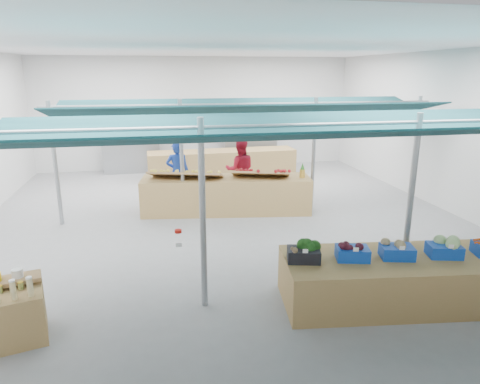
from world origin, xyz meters
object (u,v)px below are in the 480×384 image
Objects in this scene: fruit_counter at (226,195)px; vendor_left at (178,173)px; vendor_right at (240,170)px; veg_counter at (407,279)px.

vendor_left is (-1.20, 1.10, 0.41)m from fruit_counter.
vendor_left is at bearing 8.38° from vendor_right.
veg_counter is 6.47m from vendor_right.
fruit_counter is at bearing 145.87° from vendor_left.
fruit_counter is 1.68m from vendor_left.
vendor_left is 1.00× the size of vendor_right.
fruit_counter is 2.50× the size of vendor_left.
veg_counter is at bearing -59.73° from fruit_counter.
vendor_right is at bearing 110.38° from veg_counter.
vendor_right reaches higher than veg_counter.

